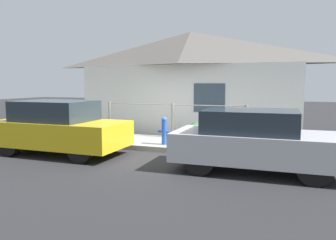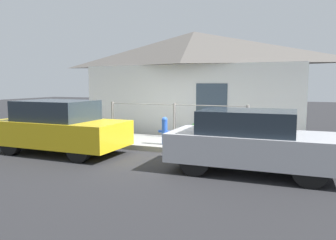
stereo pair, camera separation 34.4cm
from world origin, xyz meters
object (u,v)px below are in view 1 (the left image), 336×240
(fire_hydrant, at_px, (164,130))
(car_left, at_px, (59,128))
(car_right, at_px, (255,141))
(potted_plant_near_hydrant, at_px, (196,131))
(potted_plant_by_fence, at_px, (113,128))

(fire_hydrant, bearing_deg, car_left, -147.64)
(car_left, relative_size, car_right, 1.00)
(car_left, height_order, car_right, car_left)
(car_right, bearing_deg, potted_plant_near_hydrant, 128.17)
(car_left, xyz_separation_m, car_right, (5.24, -0.00, -0.04))
(potted_plant_near_hydrant, bearing_deg, fire_hydrant, -127.30)
(car_left, xyz_separation_m, fire_hydrant, (2.50, 1.58, -0.16))
(fire_hydrant, bearing_deg, potted_plant_near_hydrant, 52.70)
(car_right, xyz_separation_m, potted_plant_near_hydrant, (-2.05, 2.50, -0.23))
(car_right, height_order, fire_hydrant, car_right)
(fire_hydrant, relative_size, potted_plant_by_fence, 1.49)
(car_left, height_order, potted_plant_near_hydrant, car_left)
(potted_plant_near_hydrant, distance_m, potted_plant_by_fence, 2.89)
(car_left, relative_size, fire_hydrant, 4.48)
(car_left, xyz_separation_m, potted_plant_near_hydrant, (3.20, 2.50, -0.27))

